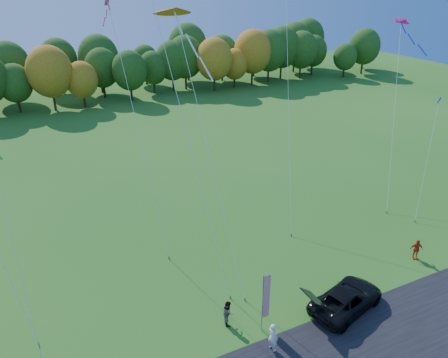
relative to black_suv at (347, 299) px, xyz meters
name	(u,v)px	position (x,y,z in m)	size (l,w,h in m)	color
ground	(268,323)	(-5.02, 1.03, -0.74)	(160.00, 160.00, 0.00)	#256019
tree_line	(92,102)	(-5.02, 56.03, -0.74)	(116.00, 12.00, 10.00)	#1E4711
black_suv	(347,299)	(0.00, 0.00, 0.00)	(2.46, 5.34, 1.48)	black
person_tailgate_a	(273,337)	(-5.86, -0.80, 0.16)	(0.66, 0.43, 1.80)	silver
person_tailgate_b	(228,312)	(-7.17, 2.08, 0.06)	(0.78, 0.61, 1.61)	gray
person_east	(416,249)	(8.08, 1.92, 0.05)	(0.93, 0.39, 1.59)	red
feather_flag	(266,296)	(-5.48, 0.74, 1.67)	(0.52, 0.11, 3.96)	#999999
kite_delta_blue	(172,75)	(-7.18, 9.91, 12.54)	(3.88, 12.78, 27.10)	#4C3F33
kite_parafoil_orange	(288,64)	(4.69, 14.88, 11.42)	(8.12, 13.61, 24.79)	#4C3F33
kite_delta_red	(206,139)	(-5.79, 8.00, 8.78)	(2.53, 9.43, 18.27)	#4C3F33
kite_parafoil_rainbow	(394,112)	(14.75, 12.06, 6.81)	(8.55, 8.96, 15.43)	#4C3F33
kite_diamond_green	(16,257)	(-17.57, 4.86, 5.50)	(0.93, 5.08, 12.31)	#4C3F33
kite_diamond_pink	(139,132)	(-8.72, 13.14, 8.09)	(1.64, 7.18, 17.89)	#4C3F33
kite_diamond_blue_low	(427,160)	(14.30, 7.31, 3.92)	(4.71, 3.85, 9.70)	#4C3F33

